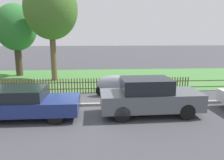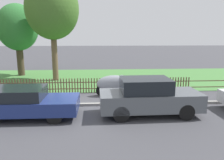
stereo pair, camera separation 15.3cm
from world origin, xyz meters
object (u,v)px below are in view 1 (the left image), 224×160
Objects in this scene: covered_motorcycle at (115,83)px; tree_behind_motorcycle at (16,28)px; parked_car_navy_estate at (23,103)px; parked_car_red_compact at (149,97)px; tree_mid_park at (51,9)px.

covered_motorcycle is 10.62m from tree_behind_motorcycle.
tree_behind_motorcycle is at bearing 108.94° from parked_car_navy_estate.
parked_car_red_compact is 13.55m from tree_behind_motorcycle.
tree_mid_park reaches higher than tree_behind_motorcycle.
parked_car_red_compact is 3.33m from covered_motorcycle.
parked_car_navy_estate reaches higher than covered_motorcycle.
covered_motorcycle is 0.35× the size of tree_behind_motorcycle.
parked_car_red_compact reaches higher than covered_motorcycle.
tree_mid_park reaches higher than parked_car_navy_estate.
covered_motorcycle is (-1.23, 3.10, -0.09)m from parked_car_red_compact.
parked_car_red_compact reaches higher than parked_car_navy_estate.
tree_behind_motorcycle is (-7.51, 6.78, 3.23)m from covered_motorcycle.
tree_mid_park is at bearing 132.99° from covered_motorcycle.
tree_mid_park reaches higher than parked_car_red_compact.
parked_car_navy_estate is 5.12m from covered_motorcycle.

